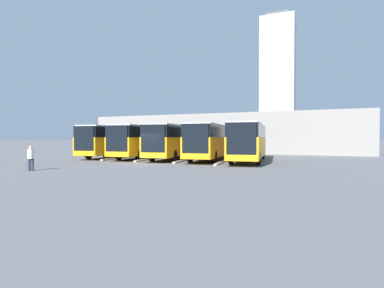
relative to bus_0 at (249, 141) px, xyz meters
name	(u,v)px	position (x,y,z in m)	size (l,w,h in m)	color
ground_plane	(146,163)	(7.65, 5.36, -1.89)	(600.00, 600.00, 0.00)	#5B5B60
bus_0	(249,141)	(0.00, 0.00, 0.00)	(3.74, 12.12, 3.41)	orange
curb_divider_0	(223,161)	(1.91, 1.76, -1.82)	(0.24, 7.13, 0.15)	#B2B2AD
bus_1	(211,141)	(3.82, -0.58, 0.00)	(3.74, 12.12, 3.41)	orange
curb_divider_1	(186,160)	(5.74, 1.19, -1.82)	(0.24, 7.13, 0.15)	#B2B2AD
bus_2	(176,141)	(7.64, -0.58, 0.00)	(3.74, 12.12, 3.41)	orange
curb_divider_2	(151,159)	(9.56, 1.19, -1.82)	(0.24, 7.13, 0.15)	#B2B2AD
bus_3	(145,140)	(11.47, -0.77, 0.00)	(3.74, 12.12, 3.41)	orange
curb_divider_3	(121,158)	(13.38, 0.99, -1.82)	(0.24, 7.13, 0.15)	#B2B2AD
bus_4	(116,140)	(15.29, -0.88, 0.00)	(3.74, 12.12, 3.41)	orange
pedestrian	(31,157)	(11.62, 13.21, -1.01)	(0.51, 0.51, 1.65)	#38384C
station_building	(222,133)	(7.65, -17.17, 0.96)	(40.18, 11.65, 5.64)	gray
office_tower	(278,80)	(15.21, -158.70, 35.17)	(19.32, 19.32, 75.33)	#ADB2B7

